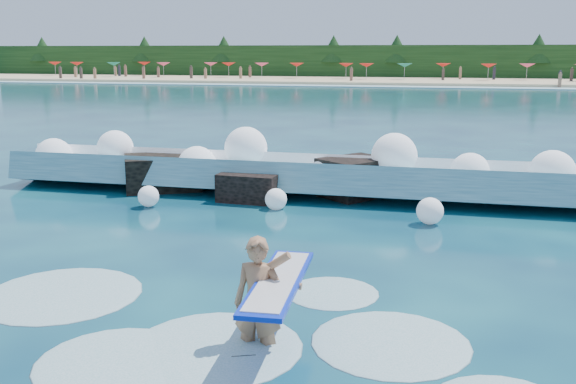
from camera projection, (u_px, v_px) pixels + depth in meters
ground at (183, 274)px, 11.83m from camera, size 200.00×200.00×0.00m
beach at (412, 81)px, 85.80m from camera, size 140.00×20.00×0.40m
wet_band at (407, 86)px, 75.40m from camera, size 140.00×5.00×0.08m
treeline at (416, 62)px, 94.80m from camera, size 140.00×4.00×5.00m
breaking_wave at (287, 175)px, 18.62m from camera, size 16.54×2.64×1.43m
rock_cluster at (247, 180)px, 18.50m from camera, size 8.17×3.04×1.27m
surfer_with_board at (263, 299)px, 8.80m from camera, size 1.00×3.01×1.88m
wave_spray at (289, 162)px, 18.36m from camera, size 15.70×3.91×1.88m
surf_foam at (207, 331)px, 9.41m from camera, size 9.24×5.00×0.13m
beach_umbrellas at (410, 65)px, 86.63m from camera, size 111.38×6.58×0.50m
beachgoers at (409, 75)px, 83.84m from camera, size 102.80×13.90×1.93m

